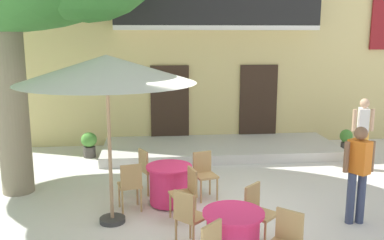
{
  "coord_description": "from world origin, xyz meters",
  "views": [
    {
      "loc": [
        -1.19,
        -7.2,
        3.17
      ],
      "look_at": [
        -0.29,
        2.05,
        1.3
      ],
      "focal_mm": 40.0,
      "sensor_mm": 36.0,
      "label": 1
    }
  ],
  "objects_px": {
    "cafe_table_middle": "(169,185)",
    "cafe_chair_middle_3": "(204,172)",
    "cafe_chair_near_tree_0": "(258,209)",
    "pedestrian_near_entrance": "(363,130)",
    "cafe_chair_middle_2": "(187,190)",
    "cafe_chair_near_tree_3": "(286,240)",
    "ground_planter_left": "(89,143)",
    "cafe_umbrella": "(107,70)",
    "cafe_table_near_tree": "(233,236)",
    "cafe_chair_middle_0": "(148,168)",
    "cafe_chair_middle_1": "(130,183)",
    "ground_planter_right": "(346,139)",
    "pedestrian_by_tree": "(358,169)",
    "cafe_chair_near_tree_1": "(189,215)"
  },
  "relations": [
    {
      "from": "cafe_table_middle",
      "to": "cafe_chair_middle_3",
      "type": "bearing_deg",
      "value": 22.32
    },
    {
      "from": "cafe_chair_near_tree_0",
      "to": "pedestrian_near_entrance",
      "type": "height_order",
      "value": "pedestrian_near_entrance"
    },
    {
      "from": "cafe_chair_middle_2",
      "to": "cafe_chair_near_tree_3",
      "type": "bearing_deg",
      "value": -59.69
    },
    {
      "from": "cafe_chair_middle_2",
      "to": "ground_planter_left",
      "type": "xyz_separation_m",
      "value": [
        -2.21,
        4.09,
        -0.16
      ]
    },
    {
      "from": "cafe_chair_middle_2",
      "to": "cafe_umbrella",
      "type": "xyz_separation_m",
      "value": [
        -1.28,
        0.01,
        2.08
      ]
    },
    {
      "from": "cafe_table_near_tree",
      "to": "ground_planter_left",
      "type": "height_order",
      "value": "cafe_table_near_tree"
    },
    {
      "from": "cafe_chair_near_tree_3",
      "to": "cafe_umbrella",
      "type": "distance_m",
      "value": 3.73
    },
    {
      "from": "cafe_chair_middle_0",
      "to": "cafe_chair_middle_1",
      "type": "bearing_deg",
      "value": -109.61
    },
    {
      "from": "cafe_umbrella",
      "to": "ground_planter_right",
      "type": "distance_m",
      "value": 7.55
    },
    {
      "from": "cafe_chair_middle_3",
      "to": "cafe_umbrella",
      "type": "height_order",
      "value": "cafe_umbrella"
    },
    {
      "from": "cafe_chair_middle_1",
      "to": "cafe_umbrella",
      "type": "relative_size",
      "value": 0.31
    },
    {
      "from": "pedestrian_by_tree",
      "to": "pedestrian_near_entrance",
      "type": "bearing_deg",
      "value": 61.82
    },
    {
      "from": "pedestrian_near_entrance",
      "to": "cafe_chair_near_tree_3",
      "type": "bearing_deg",
      "value": -126.59
    },
    {
      "from": "cafe_table_near_tree",
      "to": "cafe_chair_middle_2",
      "type": "height_order",
      "value": "cafe_chair_middle_2"
    },
    {
      "from": "cafe_chair_near_tree_1",
      "to": "cafe_umbrella",
      "type": "height_order",
      "value": "cafe_umbrella"
    },
    {
      "from": "cafe_chair_middle_2",
      "to": "cafe_chair_near_tree_1",
      "type": "bearing_deg",
      "value": -93.35
    },
    {
      "from": "cafe_table_near_tree",
      "to": "ground_planter_left",
      "type": "relative_size",
      "value": 1.31
    },
    {
      "from": "cafe_chair_near_tree_1",
      "to": "cafe_chair_middle_3",
      "type": "distance_m",
      "value": 2.06
    },
    {
      "from": "cafe_chair_middle_0",
      "to": "cafe_umbrella",
      "type": "distance_m",
      "value": 2.55
    },
    {
      "from": "cafe_chair_near_tree_3",
      "to": "ground_planter_right",
      "type": "xyz_separation_m",
      "value": [
        3.6,
        5.91,
        -0.19
      ]
    },
    {
      "from": "ground_planter_left",
      "to": "cafe_chair_middle_1",
      "type": "bearing_deg",
      "value": -71.28
    },
    {
      "from": "cafe_chair_near_tree_0",
      "to": "pedestrian_by_tree",
      "type": "bearing_deg",
      "value": 15.32
    },
    {
      "from": "cafe_umbrella",
      "to": "pedestrian_near_entrance",
      "type": "distance_m",
      "value": 6.34
    },
    {
      "from": "ground_planter_right",
      "to": "ground_planter_left",
      "type": "bearing_deg",
      "value": 179.13
    },
    {
      "from": "cafe_chair_middle_1",
      "to": "cafe_chair_middle_2",
      "type": "distance_m",
      "value": 1.08
    },
    {
      "from": "cafe_chair_middle_2",
      "to": "pedestrian_near_entrance",
      "type": "relative_size",
      "value": 0.53
    },
    {
      "from": "ground_planter_left",
      "to": "cafe_table_near_tree",
      "type": "bearing_deg",
      "value": -63.84
    },
    {
      "from": "cafe_chair_near_tree_3",
      "to": "cafe_table_middle",
      "type": "height_order",
      "value": "cafe_chair_near_tree_3"
    },
    {
      "from": "ground_planter_left",
      "to": "cafe_chair_middle_0",
      "type": "bearing_deg",
      "value": -60.51
    },
    {
      "from": "cafe_chair_middle_1",
      "to": "ground_planter_right",
      "type": "bearing_deg",
      "value": 31.7
    },
    {
      "from": "cafe_chair_near_tree_0",
      "to": "cafe_chair_middle_3",
      "type": "height_order",
      "value": "same"
    },
    {
      "from": "cafe_chair_near_tree_3",
      "to": "ground_planter_left",
      "type": "relative_size",
      "value": 1.38
    },
    {
      "from": "cafe_table_middle",
      "to": "cafe_chair_middle_2",
      "type": "relative_size",
      "value": 0.95
    },
    {
      "from": "cafe_umbrella",
      "to": "ground_planter_left",
      "type": "bearing_deg",
      "value": 102.88
    },
    {
      "from": "ground_planter_right",
      "to": "pedestrian_near_entrance",
      "type": "bearing_deg",
      "value": -103.41
    },
    {
      "from": "cafe_table_near_tree",
      "to": "pedestrian_near_entrance",
      "type": "height_order",
      "value": "pedestrian_near_entrance"
    },
    {
      "from": "cafe_table_near_tree",
      "to": "cafe_chair_middle_0",
      "type": "distance_m",
      "value": 3.07
    },
    {
      "from": "cafe_chair_middle_0",
      "to": "ground_planter_right",
      "type": "distance_m",
      "value": 6.01
    },
    {
      "from": "cafe_chair_middle_1",
      "to": "ground_planter_left",
      "type": "distance_m",
      "value": 3.84
    },
    {
      "from": "cafe_chair_middle_0",
      "to": "cafe_chair_middle_3",
      "type": "xyz_separation_m",
      "value": [
        1.09,
        -0.36,
        0.0
      ]
    },
    {
      "from": "cafe_chair_middle_1",
      "to": "cafe_umbrella",
      "type": "distance_m",
      "value": 2.15
    },
    {
      "from": "cafe_table_middle",
      "to": "ground_planter_left",
      "type": "distance_m",
      "value": 3.9
    },
    {
      "from": "cafe_chair_near_tree_1",
      "to": "cafe_chair_middle_1",
      "type": "distance_m",
      "value": 1.73
    },
    {
      "from": "cafe_chair_middle_0",
      "to": "ground_planter_left",
      "type": "relative_size",
      "value": 1.38
    },
    {
      "from": "cafe_table_near_tree",
      "to": "cafe_chair_near_tree_3",
      "type": "bearing_deg",
      "value": -36.45
    },
    {
      "from": "cafe_table_near_tree",
      "to": "cafe_umbrella",
      "type": "distance_m",
      "value": 3.23
    },
    {
      "from": "cafe_table_near_tree",
      "to": "pedestrian_by_tree",
      "type": "relative_size",
      "value": 0.51
    },
    {
      "from": "cafe_chair_middle_3",
      "to": "pedestrian_near_entrance",
      "type": "distance_m",
      "value": 4.2
    },
    {
      "from": "cafe_chair_middle_1",
      "to": "cafe_chair_middle_2",
      "type": "height_order",
      "value": "same"
    },
    {
      "from": "cafe_chair_near_tree_1",
      "to": "cafe_umbrella",
      "type": "relative_size",
      "value": 0.31
    }
  ]
}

